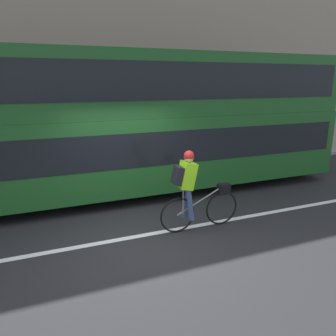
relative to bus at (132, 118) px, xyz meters
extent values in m
plane|color=#232326|center=(-0.59, -2.76, -2.07)|extent=(80.00, 80.00, 0.00)
cube|color=silver|center=(-0.59, -2.65, -2.07)|extent=(50.00, 0.14, 0.01)
cube|color=gray|center=(-0.59, 2.40, -2.01)|extent=(60.00, 1.87, 0.12)
cube|color=gray|center=(-0.59, 3.48, 2.90)|extent=(60.00, 0.30, 9.95)
cylinder|color=black|center=(3.70, 0.00, -1.60)|extent=(0.96, 0.30, 0.96)
cube|color=#194C1E|center=(0.00, 0.00, -0.85)|extent=(11.93, 2.44, 1.88)
cube|color=black|center=(0.00, 0.00, -0.62)|extent=(11.45, 2.46, 0.83)
cube|color=#194C1E|center=(0.00, 0.00, 0.88)|extent=(11.93, 2.35, 1.57)
cube|color=black|center=(0.00, 0.00, 0.96)|extent=(11.45, 2.37, 0.88)
torus|color=black|center=(1.16, -2.77, -1.70)|extent=(0.76, 0.04, 0.76)
torus|color=black|center=(0.12, -2.77, -1.70)|extent=(0.76, 0.04, 0.76)
cylinder|color=slate|center=(0.64, -2.77, -1.45)|extent=(1.06, 0.03, 0.51)
cylinder|color=slate|center=(0.25, -2.77, -1.42)|extent=(0.03, 0.03, 0.56)
cube|color=black|center=(1.19, -2.77, -1.27)|extent=(0.26, 0.16, 0.22)
cube|color=#8CE019|center=(0.32, -2.77, -0.87)|extent=(0.37, 0.32, 0.58)
cube|color=black|center=(0.12, -2.77, -0.85)|extent=(0.21, 0.26, 0.38)
cylinder|color=#384C7A|center=(0.36, -2.68, -1.47)|extent=(0.22, 0.11, 0.68)
cylinder|color=#384C7A|center=(0.36, -2.86, -1.47)|extent=(0.20, 0.11, 0.68)
sphere|color=tan|center=(0.36, -2.77, -0.51)|extent=(0.19, 0.19, 0.19)
sphere|color=red|center=(0.36, -2.77, -0.47)|extent=(0.21, 0.21, 0.21)
cylinder|color=#194C23|center=(6.98, 2.30, -1.50)|extent=(0.48, 0.48, 0.91)
camera|label=1|loc=(-2.40, -8.46, 0.96)|focal=35.00mm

